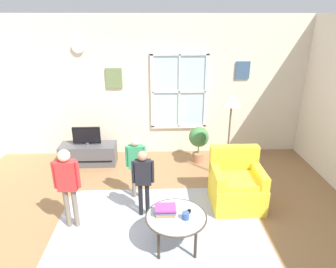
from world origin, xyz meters
The scene contains 16 objects.
ground_plane centered at (0.00, 0.00, -0.01)m, with size 6.90×5.93×0.02m, color olive.
back_wall centered at (0.01, 2.72, 1.41)m, with size 6.30×0.17×2.81m.
area_rug centered at (0.13, 0.00, 0.00)m, with size 2.89×2.26×0.01m, color #999EAD.
tv_stand centered at (-1.25, 2.16, 0.21)m, with size 1.09×0.45×0.41m.
television centered at (-1.25, 2.15, 0.60)m, with size 0.53×0.08×0.36m.
armchair centered at (1.33, 0.69, 0.33)m, with size 0.76×0.74×0.87m.
coffee_table centered at (0.34, -0.21, 0.42)m, with size 0.77×0.77×0.46m.
book_stack centered at (0.21, -0.16, 0.51)m, with size 0.27×0.19×0.11m.
cup centered at (0.45, -0.27, 0.50)m, with size 0.09×0.09×0.09m, color #334C8C.
remote_near_books centered at (0.49, -0.17, 0.46)m, with size 0.04×0.14×0.02m, color black.
remote_near_cup centered at (0.48, -0.19, 0.46)m, with size 0.04×0.14×0.02m, color black.
person_green_shirt centered at (-0.22, 0.92, 0.66)m, with size 0.32×0.14×1.06m.
person_red_shirt centered at (-1.08, 0.23, 0.74)m, with size 0.35×0.16×1.18m.
person_black_shirt centered at (-0.08, 0.44, 0.65)m, with size 0.31×0.14×1.04m.
potted_plant_by_window centered at (0.94, 2.15, 0.48)m, with size 0.39×0.39×0.73m.
floor_lamp centered at (1.37, 1.48, 1.33)m, with size 0.32×0.32×1.59m.
Camera 1 is at (0.12, -3.23, 2.74)m, focal length 31.62 mm.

